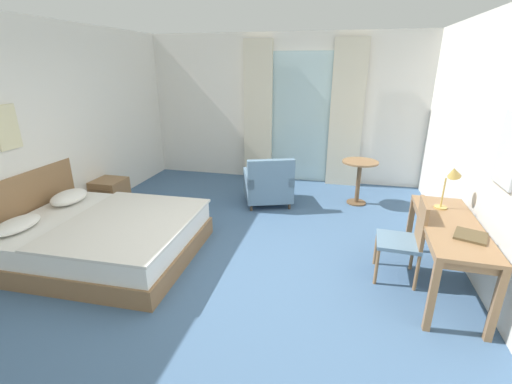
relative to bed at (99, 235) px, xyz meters
name	(u,v)px	position (x,y,z in m)	size (l,w,h in m)	color
ground	(229,270)	(1.61, 0.10, -0.31)	(5.91, 7.66, 0.10)	#426084
wall_back	(283,109)	(1.61, 3.66, 1.13)	(5.51, 0.12, 2.77)	silver
wall_left	(11,137)	(-1.09, 0.10, 1.13)	(0.12, 7.26, 2.77)	silver
balcony_glass_door	(301,119)	(1.98, 3.58, 0.96)	(1.23, 0.02, 2.44)	silver
curtain_panel_left	(258,113)	(1.15, 3.48, 1.07)	(0.54, 0.10, 2.65)	beige
curtain_panel_right	(346,115)	(2.81, 3.48, 1.07)	(0.60, 0.10, 2.65)	beige
bed	(99,235)	(0.00, 0.00, 0.00)	(2.24, 1.83, 0.95)	olive
nightstand	(110,194)	(-0.79, 1.34, -0.02)	(0.45, 0.47, 0.48)	olive
writing_desk	(450,231)	(3.88, 0.26, 0.39)	(0.59, 1.54, 0.74)	olive
desk_chair	(407,236)	(3.52, 0.34, 0.24)	(0.46, 0.48, 0.91)	slate
desk_lamp	(452,177)	(3.96, 0.77, 0.80)	(0.26, 0.28, 0.47)	tan
closed_book	(471,236)	(3.97, -0.03, 0.49)	(0.26, 0.27, 0.02)	brown
armchair_by_window	(268,185)	(1.64, 2.12, 0.07)	(0.96, 0.95, 0.83)	slate
round_cafe_table	(359,173)	(3.09, 2.52, 0.27)	(0.58, 0.58, 0.73)	olive
framed_picture	(7,127)	(-1.01, 0.00, 1.27)	(0.03, 0.29, 0.51)	beige
wall_mirror	(509,150)	(4.22, 0.26, 1.23)	(0.02, 0.42, 0.67)	silver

